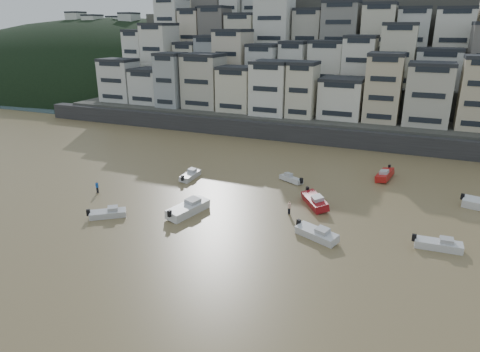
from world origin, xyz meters
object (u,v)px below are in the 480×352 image
at_px(boat_i, 385,174).
at_px(boat_c, 188,207).
at_px(boat_h, 291,178).
at_px(person_blue, 97,187).
at_px(person_pink, 289,208).
at_px(boat_f, 190,174).
at_px(boat_d, 439,243).
at_px(boat_j, 108,212).
at_px(boat_e, 315,200).
at_px(boat_b, 317,233).

distance_m(boat_i, boat_c, 32.11).
xyz_separation_m(boat_h, person_blue, (-24.26, -15.28, 0.28)).
height_order(person_blue, person_pink, same).
xyz_separation_m(boat_i, boat_c, (-21.77, -23.61, 0.14)).
relative_size(boat_c, person_pink, 4.00).
bearing_deg(person_blue, boat_f, 48.33).
height_order(boat_d, boat_h, boat_d).
height_order(boat_i, boat_j, boat_i).
bearing_deg(boat_e, boat_b, -19.29).
distance_m(boat_j, person_pink, 22.81).
distance_m(boat_d, person_blue, 44.81).
xyz_separation_m(person_blue, person_pink, (27.43, 3.72, 0.00)).
distance_m(boat_f, boat_c, 13.29).
xyz_separation_m(boat_b, boat_h, (-7.96, 16.81, -0.17)).
height_order(boat_i, person_pink, person_pink).
bearing_deg(boat_h, boat_c, 88.86).
bearing_deg(boat_d, person_blue, 178.77).
height_order(boat_d, boat_c, boat_c).
height_order(boat_d, person_blue, person_blue).
bearing_deg(boat_b, boat_d, 36.87).
height_order(boat_b, boat_f, boat_b).
distance_m(boat_b, boat_c, 16.65).
bearing_deg(boat_i, boat_e, -18.73).
bearing_deg(boat_e, boat_j, -93.57).
bearing_deg(boat_c, boat_h, -15.08).
bearing_deg(boat_d, boat_f, 162.65).
bearing_deg(boat_h, person_pink, 131.87).
height_order(boat_e, boat_h, boat_e).
height_order(boat_f, boat_c, boat_c).
bearing_deg(boat_e, person_blue, -110.07).
distance_m(person_blue, person_pink, 27.68).
bearing_deg(boat_j, boat_b, -26.23).
bearing_deg(boat_f, boat_j, 170.09).
relative_size(boat_b, boat_d, 1.06).
bearing_deg(boat_d, boat_b, -170.24).
xyz_separation_m(boat_b, boat_c, (-16.64, 0.26, 0.19)).
relative_size(boat_e, person_blue, 3.58).
bearing_deg(boat_e, boat_d, 33.16).
height_order(boat_h, boat_j, boat_j).
xyz_separation_m(boat_d, boat_f, (-35.49, 9.16, -0.02)).
distance_m(boat_i, person_pink, 21.10).
relative_size(boat_i, boat_j, 1.23).
xyz_separation_m(boat_h, boat_f, (-14.96, -4.83, 0.11)).
xyz_separation_m(boat_f, boat_i, (28.04, 11.89, 0.11)).
distance_m(boat_b, boat_i, 24.41).
bearing_deg(boat_h, boat_f, 44.45).
bearing_deg(boat_d, person_pink, 169.17).
height_order(boat_b, boat_c, boat_c).
xyz_separation_m(boat_b, person_blue, (-32.22, 1.53, 0.11)).
distance_m(boat_f, boat_i, 30.46).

